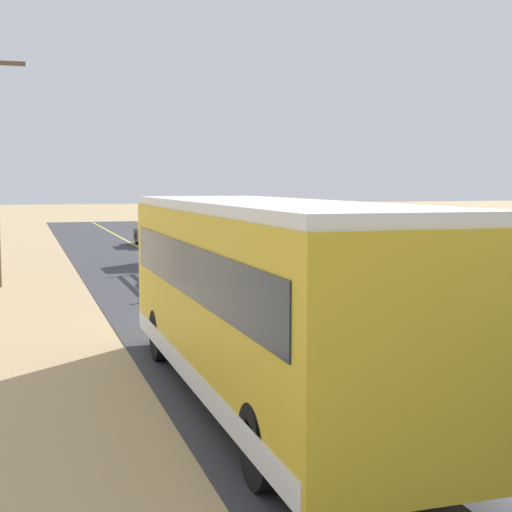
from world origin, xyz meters
TOP-DOWN VIEW (x-y plane):
  - ground_plane at (0.00, 0.00)m, footprint 240.00×240.00m
  - road_surface at (0.00, 0.00)m, footprint 8.00×120.00m
  - road_centre_line at (0.00, 0.00)m, footprint 0.16×117.60m
  - livestock_truck at (1.59, 21.65)m, footprint 2.53×9.70m
  - bus at (-2.38, 2.22)m, footprint 2.54×10.00m
  - car_far at (1.09, 32.68)m, footprint 1.80×4.40m

SIDE VIEW (x-z plane):
  - ground_plane at x=0.00m, z-range 0.00..0.00m
  - road_surface at x=0.00m, z-range 0.00..0.02m
  - road_centre_line at x=0.00m, z-range 0.02..0.02m
  - car_far at x=1.09m, z-range -0.04..1.42m
  - bus at x=-2.38m, z-range 0.14..3.35m
  - livestock_truck at x=1.59m, z-range 0.28..3.30m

